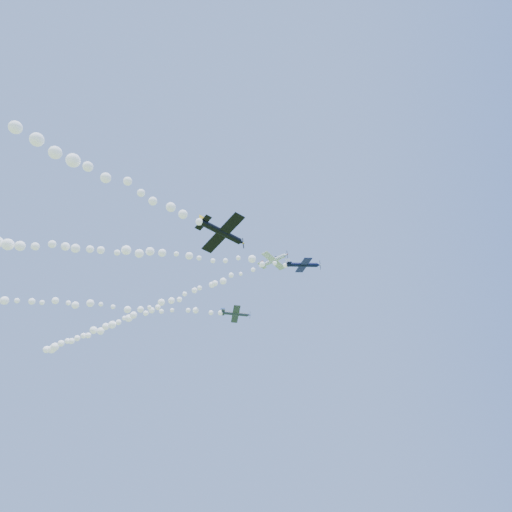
% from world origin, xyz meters
% --- Properties ---
extents(plane_white, '(6.12, 6.48, 1.67)m').
position_xyz_m(plane_white, '(3.69, -1.20, 48.19)').
color(plane_white, white).
extents(smoke_trail_white, '(62.34, 28.16, 2.71)m').
position_xyz_m(smoke_trail_white, '(-29.09, 12.93, 47.87)').
color(smoke_trail_white, white).
extents(plane_navy, '(6.64, 6.86, 2.16)m').
position_xyz_m(plane_navy, '(9.05, -1.16, 46.55)').
color(plane_navy, '#0C1035').
extents(smoke_trail_navy, '(65.35, 23.13, 2.66)m').
position_xyz_m(smoke_trail_navy, '(-25.46, -12.50, 46.33)').
color(smoke_trail_navy, white).
extents(plane_grey, '(6.27, 6.63, 2.11)m').
position_xyz_m(plane_grey, '(-5.96, 10.16, 44.20)').
color(plane_grey, '#313848').
extents(smoke_trail_grey, '(76.48, 26.98, 2.93)m').
position_xyz_m(smoke_trail_grey, '(-45.93, -3.13, 43.80)').
color(smoke_trail_grey, white).
extents(plane_black, '(7.36, 7.08, 2.47)m').
position_xyz_m(plane_black, '(-1.14, -19.18, 40.92)').
color(plane_black, black).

